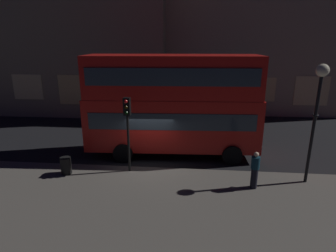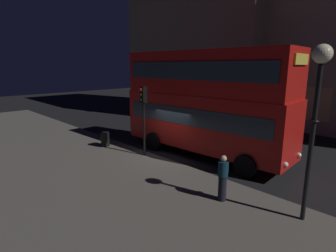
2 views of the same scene
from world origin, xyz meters
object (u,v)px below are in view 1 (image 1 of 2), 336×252
pedestrian (255,170)px  litter_bin (66,166)px  street_lamp (319,95)px  traffic_light_near_kerb (127,119)px  double_decker_bus (172,101)px

pedestrian → litter_bin: size_ratio=2.03×
litter_bin → pedestrian: bearing=-3.8°
street_lamp → traffic_light_near_kerb: bearing=177.6°
street_lamp → pedestrian: (-2.53, -0.81, -3.23)m
traffic_light_near_kerb → street_lamp: size_ratio=0.69×
double_decker_bus → traffic_light_near_kerb: size_ratio=2.62×
double_decker_bus → pedestrian: double_decker_bus is taller
pedestrian → litter_bin: 8.97m
traffic_light_near_kerb → litter_bin: size_ratio=4.44×
traffic_light_near_kerb → street_lamp: bearing=0.5°
double_decker_bus → traffic_light_near_kerb: bearing=-128.8°
traffic_light_near_kerb → pedestrian: traffic_light_near_kerb is taller
traffic_light_near_kerb → street_lamp: (8.42, -0.36, 1.40)m
litter_bin → street_lamp: bearing=1.1°
double_decker_bus → street_lamp: size_ratio=1.82×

